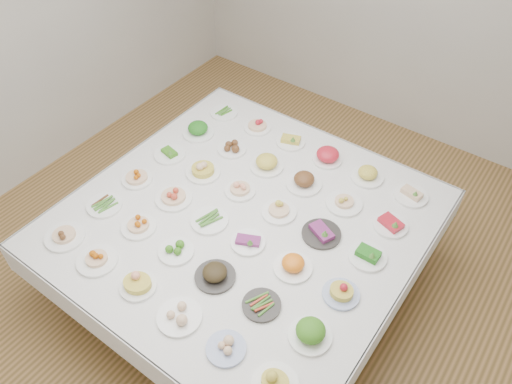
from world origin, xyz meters
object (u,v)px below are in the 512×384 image
Objects in this scene: dish_0 at (63,232)px; dish_18 at (169,152)px; dish_35 at (412,193)px; display_table at (244,222)px.

dish_0 reaches higher than dish_18.
dish_0 is at bearing -134.82° from dish_35.
dish_0 is at bearing -134.64° from display_table.
display_table is 0.92m from dish_18.
dish_35 is (1.78, 1.79, -0.03)m from dish_0.
dish_35 is (1.79, 0.72, 0.00)m from dish_18.
display_table is 9.62× the size of dish_18.
display_table is at bearing -11.44° from dish_18.
display_table is 1.27m from dish_35.
display_table is 9.71× the size of dish_35.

